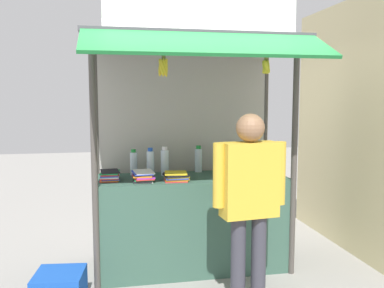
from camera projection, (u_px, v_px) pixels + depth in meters
name	position (u px, v px, depth m)	size (l,w,h in m)	color
ground_plane	(192.00, 267.00, 4.52)	(20.00, 20.00, 0.00)	gray
stall_counter	(192.00, 222.00, 4.46)	(1.97, 0.70, 0.99)	#385B4C
stall_structure	(190.00, 111.00, 4.45)	(2.17, 1.56, 2.78)	#4C4742
water_bottle_rear_center	(134.00, 163.00, 4.50)	(0.08, 0.08, 0.28)	silver
water_bottle_far_right	(150.00, 162.00, 4.49)	(0.08, 0.08, 0.30)	silver
water_bottle_left	(232.00, 162.00, 4.72)	(0.07, 0.07, 0.24)	silver
water_bottle_right	(198.00, 160.00, 4.69)	(0.08, 0.08, 0.30)	silver
water_bottle_back_right	(165.00, 162.00, 4.48)	(0.09, 0.09, 0.31)	silver
water_bottle_front_left	(221.00, 162.00, 4.49)	(0.09, 0.09, 0.31)	silver
magazine_stack_mid_left	(143.00, 176.00, 4.19)	(0.23, 0.33, 0.10)	white
magazine_stack_back_left	(262.00, 176.00, 4.28)	(0.20, 0.29, 0.06)	yellow
magazine_stack_front_right	(176.00, 177.00, 4.20)	(0.25, 0.26, 0.09)	red
magazine_stack_far_left	(110.00, 176.00, 4.23)	(0.21, 0.29, 0.09)	red
banana_bunch_leftmost	(163.00, 67.00, 3.78)	(0.11, 0.11, 0.29)	#332D23
banana_bunch_inner_right	(266.00, 67.00, 3.96)	(0.09, 0.09, 0.25)	#332D23
vendor_person	(249.00, 192.00, 3.56)	(0.64, 0.26, 1.69)	#383842
neighbour_wall	(351.00, 126.00, 5.02)	(0.20, 2.40, 2.96)	beige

